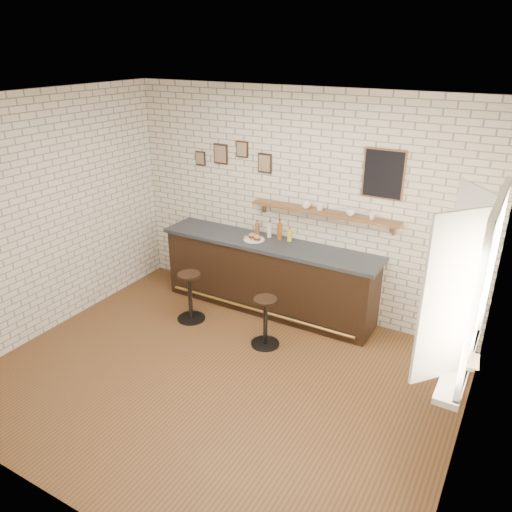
{
  "coord_description": "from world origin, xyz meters",
  "views": [
    {
      "loc": [
        2.66,
        -3.78,
        3.5
      ],
      "look_at": [
        -0.02,
        0.9,
        1.16
      ],
      "focal_mm": 35.0,
      "sensor_mm": 36.0,
      "label": 1
    }
  ],
  "objects_px": {
    "shelf_cup_b": "(320,207)",
    "shelf_cup_d": "(372,216)",
    "bar_stool_left": "(190,295)",
    "bar_stool_right": "(265,320)",
    "condiment_bottle_yellow": "(290,235)",
    "shelf_cup_c": "(350,212)",
    "bitters_bottle_amber": "(280,231)",
    "ciabatta_sandwich": "(255,237)",
    "shelf_cup_a": "(306,205)",
    "bitters_bottle_brown": "(257,229)",
    "book_upper": "(457,358)",
    "sandwich_plate": "(254,239)",
    "bar_counter": "(268,276)",
    "bitters_bottle_white": "(269,230)",
    "book_lower": "(456,361)"
  },
  "relations": [
    {
      "from": "bitters_bottle_amber",
      "to": "shelf_cup_a",
      "type": "distance_m",
      "value": 0.56
    },
    {
      "from": "bitters_bottle_white",
      "to": "bar_stool_right",
      "type": "height_order",
      "value": "bitters_bottle_white"
    },
    {
      "from": "bitters_bottle_amber",
      "to": "condiment_bottle_yellow",
      "type": "distance_m",
      "value": 0.16
    },
    {
      "from": "bitters_bottle_brown",
      "to": "bar_stool_right",
      "type": "distance_m",
      "value": 1.43
    },
    {
      "from": "book_lower",
      "to": "bitters_bottle_white",
      "type": "bearing_deg",
      "value": 145.87
    },
    {
      "from": "sandwich_plate",
      "to": "book_lower",
      "type": "relative_size",
      "value": 1.39
    },
    {
      "from": "shelf_cup_b",
      "to": "shelf_cup_d",
      "type": "xyz_separation_m",
      "value": [
        0.69,
        0.0,
        -0.0
      ]
    },
    {
      "from": "shelf_cup_d",
      "to": "book_lower",
      "type": "relative_size",
      "value": 0.46
    },
    {
      "from": "shelf_cup_d",
      "to": "book_upper",
      "type": "xyz_separation_m",
      "value": [
        1.35,
        -1.66,
        -0.58
      ]
    },
    {
      "from": "bar_stool_right",
      "to": "ciabatta_sandwich",
      "type": "bearing_deg",
      "value": 127.36
    },
    {
      "from": "bar_stool_left",
      "to": "bar_stool_right",
      "type": "xyz_separation_m",
      "value": [
        1.18,
        -0.04,
        -0.02
      ]
    },
    {
      "from": "bar_stool_left",
      "to": "bar_stool_right",
      "type": "relative_size",
      "value": 1.06
    },
    {
      "from": "sandwich_plate",
      "to": "bitters_bottle_brown",
      "type": "height_order",
      "value": "bitters_bottle_brown"
    },
    {
      "from": "bar_stool_right",
      "to": "bitters_bottle_brown",
      "type": "bearing_deg",
      "value": 124.4
    },
    {
      "from": "bitters_bottle_amber",
      "to": "bar_stool_right",
      "type": "relative_size",
      "value": 0.44
    },
    {
      "from": "bitters_bottle_brown",
      "to": "shelf_cup_a",
      "type": "relative_size",
      "value": 1.74
    },
    {
      "from": "bitters_bottle_white",
      "to": "bar_stool_left",
      "type": "xyz_separation_m",
      "value": [
        -0.68,
        -0.96,
        -0.74
      ]
    },
    {
      "from": "bitters_bottle_white",
      "to": "shelf_cup_b",
      "type": "relative_size",
      "value": 2.45
    },
    {
      "from": "shelf_cup_a",
      "to": "shelf_cup_b",
      "type": "xyz_separation_m",
      "value": [
        0.19,
        0.0,
        -0.0
      ]
    },
    {
      "from": "bitters_bottle_amber",
      "to": "ciabatta_sandwich",
      "type": "bearing_deg",
      "value": -143.7
    },
    {
      "from": "bar_stool_left",
      "to": "shelf_cup_b",
      "type": "relative_size",
      "value": 7.18
    },
    {
      "from": "bar_stool_right",
      "to": "shelf_cup_d",
      "type": "height_order",
      "value": "shelf_cup_d"
    },
    {
      "from": "bitters_bottle_amber",
      "to": "shelf_cup_c",
      "type": "relative_size",
      "value": 2.51
    },
    {
      "from": "bitters_bottle_brown",
      "to": "bitters_bottle_amber",
      "type": "xyz_separation_m",
      "value": [
        0.35,
        0.0,
        0.03
      ]
    },
    {
      "from": "shelf_cup_d",
      "to": "bar_counter",
      "type": "bearing_deg",
      "value": -158.16
    },
    {
      "from": "bitters_bottle_brown",
      "to": "shelf_cup_d",
      "type": "height_order",
      "value": "shelf_cup_d"
    },
    {
      "from": "book_lower",
      "to": "bar_counter",
      "type": "bearing_deg",
      "value": 147.83
    },
    {
      "from": "condiment_bottle_yellow",
      "to": "bar_stool_left",
      "type": "relative_size",
      "value": 0.28
    },
    {
      "from": "condiment_bottle_yellow",
      "to": "shelf_cup_c",
      "type": "distance_m",
      "value": 0.93
    },
    {
      "from": "condiment_bottle_yellow",
      "to": "shelf_cup_c",
      "type": "xyz_separation_m",
      "value": [
        0.81,
        0.03,
        0.45
      ]
    },
    {
      "from": "bar_stool_left",
      "to": "sandwich_plate",
      "type": "bearing_deg",
      "value": 53.74
    },
    {
      "from": "ciabatta_sandwich",
      "to": "shelf_cup_b",
      "type": "distance_m",
      "value": 0.99
    },
    {
      "from": "bar_counter",
      "to": "bitters_bottle_brown",
      "type": "distance_m",
      "value": 0.67
    },
    {
      "from": "bitters_bottle_white",
      "to": "condiment_bottle_yellow",
      "type": "distance_m",
      "value": 0.31
    },
    {
      "from": "ciabatta_sandwich",
      "to": "shelf_cup_a",
      "type": "xyz_separation_m",
      "value": [
        0.64,
        0.23,
        0.49
      ]
    },
    {
      "from": "condiment_bottle_yellow",
      "to": "shelf_cup_b",
      "type": "relative_size",
      "value": 2.03
    },
    {
      "from": "condiment_bottle_yellow",
      "to": "shelf_cup_c",
      "type": "bearing_deg",
      "value": 1.98
    },
    {
      "from": "sandwich_plate",
      "to": "ciabatta_sandwich",
      "type": "distance_m",
      "value": 0.04
    },
    {
      "from": "bitters_bottle_amber",
      "to": "bar_stool_left",
      "type": "relative_size",
      "value": 0.41
    },
    {
      "from": "bitters_bottle_white",
      "to": "condiment_bottle_yellow",
      "type": "xyz_separation_m",
      "value": [
        0.31,
        -0.0,
        -0.01
      ]
    },
    {
      "from": "sandwich_plate",
      "to": "bar_stool_left",
      "type": "xyz_separation_m",
      "value": [
        -0.56,
        -0.76,
        -0.65
      ]
    },
    {
      "from": "sandwich_plate",
      "to": "shelf_cup_c",
      "type": "distance_m",
      "value": 1.37
    },
    {
      "from": "bitters_bottle_amber",
      "to": "bar_stool_left",
      "type": "xyz_separation_m",
      "value": [
        -0.84,
        -0.96,
        -0.76
      ]
    },
    {
      "from": "sandwich_plate",
      "to": "bar_stool_right",
      "type": "relative_size",
      "value": 0.43
    },
    {
      "from": "bar_stool_right",
      "to": "shelf_cup_a",
      "type": "bearing_deg",
      "value": 88.52
    },
    {
      "from": "bitters_bottle_brown",
      "to": "bar_stool_left",
      "type": "xyz_separation_m",
      "value": [
        -0.49,
        -0.96,
        -0.73
      ]
    },
    {
      "from": "bar_stool_left",
      "to": "shelf_cup_a",
      "type": "height_order",
      "value": "shelf_cup_a"
    },
    {
      "from": "bitters_bottle_white",
      "to": "condiment_bottle_yellow",
      "type": "bearing_deg",
      "value": -0.0
    },
    {
      "from": "bitters_bottle_brown",
      "to": "book_upper",
      "type": "bearing_deg",
      "value": -29.07
    },
    {
      "from": "bar_counter",
      "to": "ciabatta_sandwich",
      "type": "bearing_deg",
      "value": -171.96
    }
  ]
}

